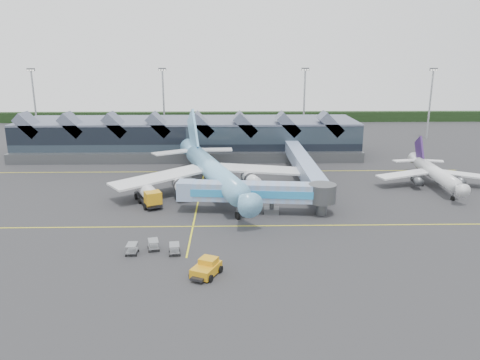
{
  "coord_description": "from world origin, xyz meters",
  "views": [
    {
      "loc": [
        6.01,
        -78.75,
        27.01
      ],
      "look_at": [
        7.81,
        1.91,
        5.0
      ],
      "focal_mm": 35.0,
      "sensor_mm": 36.0,
      "label": 1
    }
  ],
  "objects_px": {
    "main_airliner": "(212,170)",
    "jet_bridge": "(265,193)",
    "fuel_truck": "(147,192)",
    "pushback_tug": "(206,268)",
    "regional_jet": "(434,172)"
  },
  "relations": [
    {
      "from": "main_airliner",
      "to": "fuel_truck",
      "type": "distance_m",
      "value": 14.19
    },
    {
      "from": "fuel_truck",
      "to": "jet_bridge",
      "type": "bearing_deg",
      "value": -40.16
    },
    {
      "from": "regional_jet",
      "to": "pushback_tug",
      "type": "xyz_separation_m",
      "value": [
        -45.68,
        -39.85,
        -1.98
      ]
    },
    {
      "from": "main_airliner",
      "to": "jet_bridge",
      "type": "bearing_deg",
      "value": -71.56
    },
    {
      "from": "regional_jet",
      "to": "jet_bridge",
      "type": "relative_size",
      "value": 0.98
    },
    {
      "from": "jet_bridge",
      "to": "pushback_tug",
      "type": "distance_m",
      "value": 25.19
    },
    {
      "from": "fuel_truck",
      "to": "pushback_tug",
      "type": "relative_size",
      "value": 2.08
    },
    {
      "from": "main_airliner",
      "to": "jet_bridge",
      "type": "distance_m",
      "value": 16.89
    },
    {
      "from": "regional_jet",
      "to": "pushback_tug",
      "type": "relative_size",
      "value": 5.2
    },
    {
      "from": "jet_bridge",
      "to": "pushback_tug",
      "type": "relative_size",
      "value": 5.32
    },
    {
      "from": "regional_jet",
      "to": "pushback_tug",
      "type": "height_order",
      "value": "regional_jet"
    },
    {
      "from": "regional_jet",
      "to": "jet_bridge",
      "type": "bearing_deg",
      "value": -153.34
    },
    {
      "from": "fuel_truck",
      "to": "regional_jet",
      "type": "bearing_deg",
      "value": -13.94
    },
    {
      "from": "main_airliner",
      "to": "regional_jet",
      "type": "bearing_deg",
      "value": -13.15
    },
    {
      "from": "regional_jet",
      "to": "main_airliner",
      "type": "bearing_deg",
      "value": -174.27
    }
  ]
}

